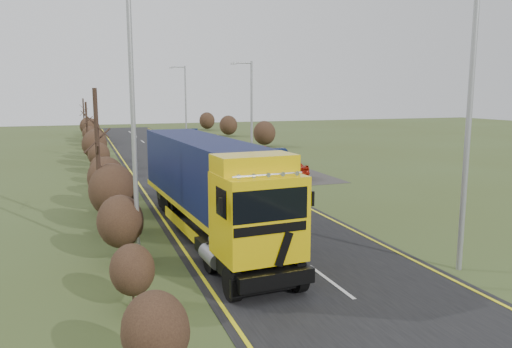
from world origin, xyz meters
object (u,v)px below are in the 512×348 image
at_px(car_red_hatchback, 284,167).
at_px(streetlight_near, 466,120).
at_px(speed_sign, 264,157).
at_px(lorry, 209,181).
at_px(car_blue_sedan, 276,156).

relative_size(car_red_hatchback, streetlight_near, 0.45).
xyz_separation_m(car_red_hatchback, streetlight_near, (-1.76, -19.20, 4.29)).
bearing_deg(speed_sign, streetlight_near, -89.07).
xyz_separation_m(lorry, car_red_hatchback, (8.54, 12.52, -1.60)).
xyz_separation_m(car_blue_sedan, streetlight_near, (-3.70, -25.51, 4.33)).
height_order(car_red_hatchback, speed_sign, speed_sign).
bearing_deg(car_blue_sedan, car_red_hatchback, 80.26).
xyz_separation_m(car_blue_sedan, speed_sign, (-3.98, -7.82, 1.04)).
xyz_separation_m(lorry, streetlight_near, (6.78, -6.68, 2.69)).
bearing_deg(lorry, car_red_hatchback, 52.16).
bearing_deg(streetlight_near, car_red_hatchback, 84.75).
distance_m(car_blue_sedan, streetlight_near, 26.14).
distance_m(lorry, speed_sign, 12.79).
bearing_deg(lorry, speed_sign, 55.92).
distance_m(car_red_hatchback, car_blue_sedan, 6.59).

